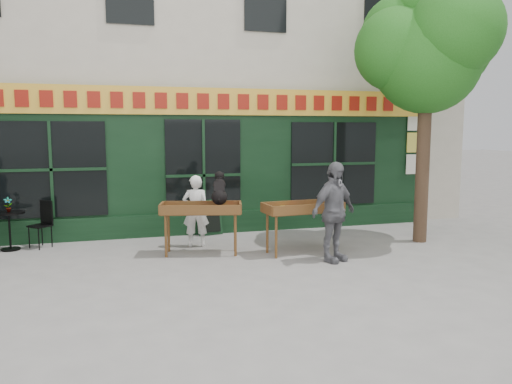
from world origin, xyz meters
TOP-DOWN VIEW (x-y plane):
  - ground at (0.00, 0.00)m, footprint 80.00×80.00m
  - building at (0.00, 5.97)m, footprint 14.00×7.26m
  - street_tree at (4.34, 0.36)m, footprint 3.05×2.90m
  - book_cart_center at (-0.37, 0.52)m, footprint 1.60×0.93m
  - dog at (-0.02, 0.47)m, footprint 0.46×0.66m
  - woman at (-0.37, 1.17)m, footprint 0.60×0.46m
  - book_cart_right at (1.53, 0.08)m, footprint 1.55×0.74m
  - man_right at (1.83, -0.67)m, footprint 1.15×0.85m
  - bistro_table at (-3.97, 1.85)m, footprint 0.60×0.60m
  - bistro_chair_right at (-3.36, 1.96)m, footprint 0.51×0.51m
  - potted_plant at (-3.97, 1.85)m, footprint 0.18×0.14m
  - chalkboard at (0.11, 2.19)m, footprint 0.58×0.27m

SIDE VIEW (x-z plane):
  - ground at x=0.00m, z-range 0.00..0.00m
  - chalkboard at x=0.11m, z-range 0.01..0.79m
  - bistro_table at x=-3.97m, z-range 0.16..0.92m
  - bistro_chair_right at x=-3.36m, z-range 0.08..1.03m
  - woman at x=-0.37m, z-range 0.00..1.47m
  - book_cart_center at x=-0.37m, z-range 0.33..1.32m
  - book_cart_right at x=1.53m, z-range 0.33..1.32m
  - man_right at x=1.83m, z-range 0.00..1.81m
  - potted_plant at x=-3.97m, z-range 0.76..1.06m
  - dog at x=-0.02m, z-range 0.99..1.59m
  - street_tree at x=4.34m, z-range 1.31..6.91m
  - building at x=0.00m, z-range -0.03..9.97m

